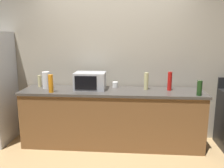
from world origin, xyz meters
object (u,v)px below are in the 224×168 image
Objects in this scene: microwave at (90,81)px; mug_white at (115,85)px; bottle_hand_soap at (40,81)px; bottle_vinegar at (146,81)px; bottle_dish_soap at (51,84)px; bottle_wine at (199,88)px; bottle_hot_sauce at (170,81)px; paper_towel_roll at (46,80)px.

mug_white is at bearing 23.90° from microwave.
bottle_hand_soap is at bearing 172.48° from microwave.
bottle_vinegar is at bearing 3.30° from microwave.
bottle_dish_soap is at bearing -155.39° from mug_white.
bottle_dish_soap is at bearing 179.58° from bottle_wine.
microwave is 1.64m from bottle_wine.
bottle_vinegar is 1.76m from bottle_hand_soap.
bottle_dish_soap is (-2.16, 0.02, 0.03)m from bottle_wine.
microwave is 1.78× the size of bottle_dish_soap.
bottle_hand_soap is 0.49m from bottle_dish_soap.
microwave reaches higher than bottle_hand_soap.
microwave is at bearing -156.10° from mug_white.
bottle_hand_soap is 2.08× the size of mug_white.
bottle_dish_soap is at bearing -171.22° from bottle_hot_sauce.
microwave is 2.47× the size of bottle_hand_soap.
paper_towel_roll is 1.00× the size of bottle_dish_soap.
bottle_vinegar is (-0.73, 0.32, 0.03)m from bottle_wine.
bottle_hot_sauce is (1.96, 0.02, 0.01)m from paper_towel_roll.
bottle_vinegar is 0.99× the size of bottle_dish_soap.
microwave is at bearing -0.18° from paper_towel_roll.
bottle_wine reaches higher than bottle_hand_soap.
bottle_vinegar is at bearing 1.75° from paper_towel_roll.
bottle_vinegar is 2.88× the size of mug_white.
bottle_hot_sauce reaches higher than paper_towel_roll.
bottle_wine reaches higher than mug_white.
bottle_vinegar is (1.60, 0.05, -0.00)m from paper_towel_roll.
paper_towel_roll is 1.12m from mug_white.
bottle_vinegar reaches higher than bottle_hand_soap.
bottle_hot_sauce is 3.12× the size of mug_white.
microwave is 1.65× the size of bottle_hot_sauce.
mug_white is at bearing 166.46° from bottle_vinegar.
bottle_hot_sauce is 0.88m from mug_white.
bottle_vinegar is 0.52m from mug_white.
mug_white is (-0.86, 0.15, -0.10)m from bottle_hot_sauce.
bottle_hot_sauce is at bearing -5.04° from bottle_vinegar.
bottle_vinegar is at bearing -2.08° from bottle_hand_soap.
paper_towel_roll is 1.39× the size of bottle_hand_soap.
mug_white is at bearing 8.72° from paper_towel_roll.
bottle_hand_soap is at bearing 171.12° from bottle_wine.
bottle_wine is at bearing -8.88° from bottle_hand_soap.
mug_white is (1.26, 0.06, -0.05)m from bottle_hand_soap.
bottle_hot_sauce reaches higher than mug_white.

